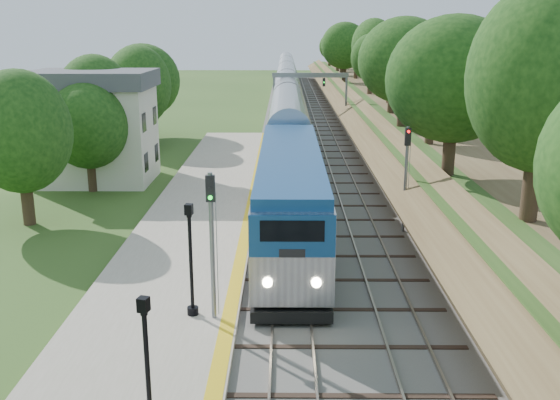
{
  "coord_description": "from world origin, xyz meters",
  "views": [
    {
      "loc": [
        -0.26,
        -14.53,
        10.78
      ],
      "look_at": [
        -0.5,
        14.6,
        2.8
      ],
      "focal_mm": 40.0,
      "sensor_mm": 36.0,
      "label": 1
    }
  ],
  "objects_px": {
    "train": "(287,95)",
    "station_building": "(94,126)",
    "signal_platform": "(212,231)",
    "signal_farside": "(406,168)",
    "signal_gantry": "(310,86)",
    "lamppost_mid": "(148,380)",
    "lamppost_far": "(191,266)"
  },
  "relations": [
    {
      "from": "signal_gantry",
      "to": "lamppost_mid",
      "type": "relative_size",
      "value": 2.05
    },
    {
      "from": "signal_farside",
      "to": "signal_platform",
      "type": "bearing_deg",
      "value": -129.14
    },
    {
      "from": "station_building",
      "to": "lamppost_far",
      "type": "xyz_separation_m",
      "value": [
        10.26,
        -22.97,
        -1.78
      ]
    },
    {
      "from": "station_building",
      "to": "train",
      "type": "xyz_separation_m",
      "value": [
        14.0,
        38.67,
        -1.72
      ]
    },
    {
      "from": "signal_platform",
      "to": "signal_farside",
      "type": "height_order",
      "value": "signal_platform"
    },
    {
      "from": "lamppost_far",
      "to": "signal_farside",
      "type": "relative_size",
      "value": 0.75
    },
    {
      "from": "lamppost_mid",
      "to": "signal_farside",
      "type": "height_order",
      "value": "signal_farside"
    },
    {
      "from": "station_building",
      "to": "lamppost_mid",
      "type": "xyz_separation_m",
      "value": [
        10.27,
        -30.53,
        -1.88
      ]
    },
    {
      "from": "signal_gantry",
      "to": "lamppost_far",
      "type": "xyz_separation_m",
      "value": [
        -6.2,
        -47.96,
        -2.51
      ]
    },
    {
      "from": "lamppost_far",
      "to": "signal_platform",
      "type": "distance_m",
      "value": 1.71
    },
    {
      "from": "signal_gantry",
      "to": "train",
      "type": "relative_size",
      "value": 0.07
    },
    {
      "from": "train",
      "to": "station_building",
      "type": "bearing_deg",
      "value": -109.9
    },
    {
      "from": "station_building",
      "to": "signal_platform",
      "type": "height_order",
      "value": "station_building"
    },
    {
      "from": "train",
      "to": "signal_platform",
      "type": "distance_m",
      "value": 61.96
    },
    {
      "from": "signal_gantry",
      "to": "signal_farside",
      "type": "xyz_separation_m",
      "value": [
        3.73,
        -37.02,
        -1.17
      ]
    },
    {
      "from": "train",
      "to": "signal_farside",
      "type": "xyz_separation_m",
      "value": [
        6.2,
        -50.69,
        1.28
      ]
    },
    {
      "from": "signal_gantry",
      "to": "train",
      "type": "height_order",
      "value": "signal_gantry"
    },
    {
      "from": "signal_gantry",
      "to": "lamppost_mid",
      "type": "distance_m",
      "value": 55.93
    },
    {
      "from": "station_building",
      "to": "signal_platform",
      "type": "bearing_deg",
      "value": -64.45
    },
    {
      "from": "train",
      "to": "lamppost_far",
      "type": "xyz_separation_m",
      "value": [
        -3.73,
        -61.63,
        -0.05
      ]
    },
    {
      "from": "train",
      "to": "lamppost_mid",
      "type": "bearing_deg",
      "value": -93.08
    },
    {
      "from": "lamppost_mid",
      "to": "signal_farside",
      "type": "distance_m",
      "value": 21.05
    },
    {
      "from": "signal_farside",
      "to": "station_building",
      "type": "bearing_deg",
      "value": 149.23
    },
    {
      "from": "signal_gantry",
      "to": "signal_farside",
      "type": "bearing_deg",
      "value": -84.25
    },
    {
      "from": "signal_gantry",
      "to": "signal_platform",
      "type": "xyz_separation_m",
      "value": [
        -5.37,
        -48.2,
        -1.03
      ]
    },
    {
      "from": "signal_gantry",
      "to": "train",
      "type": "bearing_deg",
      "value": 100.24
    },
    {
      "from": "train",
      "to": "lamppost_mid",
      "type": "distance_m",
      "value": 69.3
    },
    {
      "from": "lamppost_mid",
      "to": "signal_farside",
      "type": "relative_size",
      "value": 0.71
    },
    {
      "from": "station_building",
      "to": "signal_farside",
      "type": "relative_size",
      "value": 1.49
    },
    {
      "from": "lamppost_mid",
      "to": "signal_farside",
      "type": "bearing_deg",
      "value": 61.8
    },
    {
      "from": "lamppost_mid",
      "to": "lamppost_far",
      "type": "bearing_deg",
      "value": 90.08
    },
    {
      "from": "signal_platform",
      "to": "signal_farside",
      "type": "relative_size",
      "value": 0.96
    }
  ]
}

